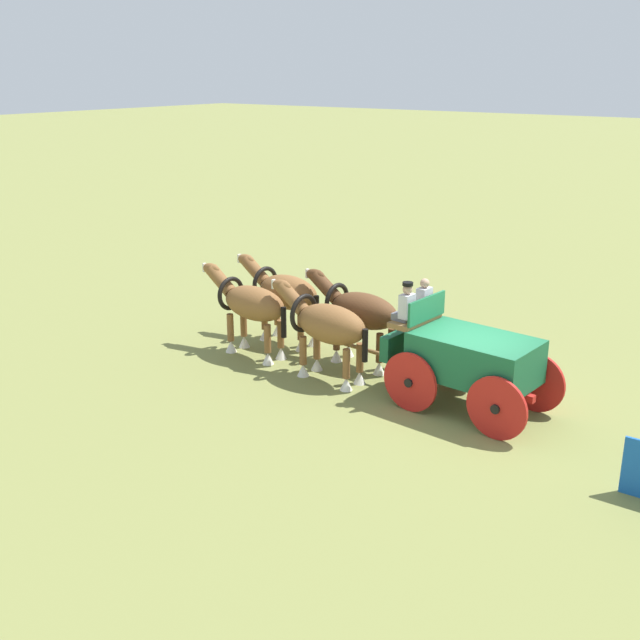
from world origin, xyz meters
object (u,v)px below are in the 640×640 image
(show_wagon, at_px, (467,357))
(draft_horse_rear_off, at_px, (360,312))
(draft_horse_rear_near, at_px, (327,325))
(draft_horse_lead_off, at_px, (285,294))
(draft_horse_lead_near, at_px, (251,305))

(show_wagon, relative_size, draft_horse_rear_off, 1.89)
(draft_horse_rear_near, distance_m, draft_horse_rear_off, 1.30)
(draft_horse_lead_off, bearing_deg, draft_horse_lead_near, 85.34)
(show_wagon, distance_m, draft_horse_lead_off, 6.13)
(show_wagon, relative_size, draft_horse_lead_near, 1.89)
(draft_horse_rear_near, relative_size, draft_horse_rear_off, 1.00)
(show_wagon, height_order, draft_horse_lead_near, show_wagon)
(draft_horse_rear_near, xyz_separation_m, draft_horse_lead_near, (2.60, -0.20, 0.00))
(draft_horse_rear_off, height_order, draft_horse_lead_off, draft_horse_lead_off)
(draft_horse_rear_near, xyz_separation_m, draft_horse_rear_off, (-0.09, -1.30, 0.01))
(show_wagon, height_order, draft_horse_rear_near, show_wagon)
(draft_horse_rear_off, bearing_deg, draft_horse_rear_near, 85.97)
(draft_horse_rear_off, relative_size, draft_horse_lead_near, 1.00)
(draft_horse_lead_near, bearing_deg, draft_horse_lead_off, -94.66)
(show_wagon, relative_size, draft_horse_lead_off, 1.91)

